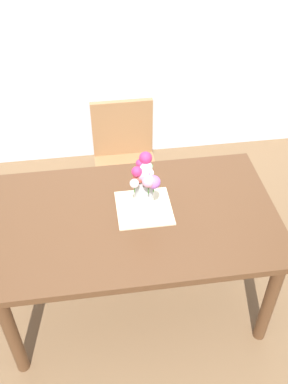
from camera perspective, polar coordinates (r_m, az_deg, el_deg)
The scene contains 5 objects.
ground_plane at distance 2.90m, azimuth -1.01°, elevation -13.33°, with size 12.00×12.00×0.00m, color brown.
dining_table at distance 2.41m, azimuth -1.19°, elevation -4.67°, with size 1.53×0.91×0.73m.
chair_far at distance 3.08m, azimuth -2.50°, elevation 4.55°, with size 0.42×0.42×0.90m.
placemat at distance 2.38m, azimuth 0.00°, elevation -2.08°, with size 0.30×0.30×0.01m, color beige.
flower_vase at distance 2.26m, azimuth 0.07°, elevation 1.18°, with size 0.15×0.22×0.32m.
Camera 1 is at (-0.19, -1.65, 2.38)m, focal length 41.17 mm.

